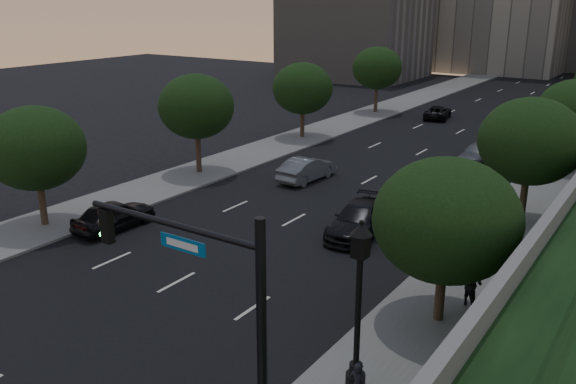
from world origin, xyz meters
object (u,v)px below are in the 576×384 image
Objects in this scene: pedestrian_c at (481,224)px; sedan_near_left at (114,215)px; traffic_signal_mast at (225,340)px; sedan_far_right at (478,153)px; pedestrian_b at (472,283)px; sedan_near_right at (359,220)px; sedan_mid_left at (307,169)px; street_lamp at (358,316)px; sedan_far_left at (438,112)px.

sedan_near_left is at bearing 30.67° from pedestrian_c.
traffic_signal_mast is 18.49m from sedan_near_left.
sedan_far_right is 22.50m from pedestrian_b.
traffic_signal_mast is 16.98m from sedan_near_right.
sedan_far_right is (11.53, 23.44, -0.01)m from sedan_near_left.
pedestrian_b is at bearing 145.67° from sedan_mid_left.
street_lamp is 22.54m from sedan_mid_left.
sedan_near_left is 26.12m from sedan_far_right.
sedan_mid_left is 2.72× the size of pedestrian_c.
pedestrian_b is at bearing -40.77° from sedan_near_right.
sedan_far_left is 32.41m from sedan_near_right.
street_lamp reaches higher than sedan_mid_left.
sedan_near_right is at bearing 117.04° from street_lamp.
street_lamp is 1.24× the size of sedan_near_left.
street_lamp is at bearing 94.98° from pedestrian_c.
sedan_near_right reaches higher than sedan_far_left.
sedan_near_left reaches higher than sedan_far_left.
traffic_signal_mast reaches higher than street_lamp.
sedan_far_left is at bearing 107.53° from street_lamp.
sedan_near_left reaches higher than sedan_far_right.
sedan_mid_left is at bearing 125.79° from street_lamp.
pedestrian_c is at bearing 164.17° from sedan_mid_left.
sedan_far_left is at bearing 104.54° from traffic_signal_mast.
sedan_far_right is (-5.21, 28.73, -1.88)m from street_lamp.
sedan_far_right is (8.41, -14.40, 0.12)m from sedan_far_left.
sedan_near_left is at bearing 74.71° from sedan_far_left.
traffic_signal_mast is 18.47m from pedestrian_c.
pedestrian_c reaches higher than sedan_near_right.
sedan_mid_left is at bearing 128.88° from sedan_near_right.
sedan_mid_left is (-13.13, 18.22, -1.86)m from street_lamp.
traffic_signal_mast is at bearing 90.46° from pedestrian_c.
pedestrian_b is at bearing -173.47° from sedan_near_left.
pedestrian_c is (5.45, 2.19, 0.23)m from sedan_near_right.
street_lamp is 17.66m from sedan_near_left.
pedestrian_b is at bearing 80.46° from street_lamp.
sedan_mid_left is 1.05× the size of sedan_far_right.
street_lamp reaches higher than sedan_near_right.
sedan_far_right is at bearing -69.46° from pedestrian_c.
sedan_far_left is 1.03× the size of sedan_far_right.
sedan_mid_left reaches higher than sedan_far_right.
sedan_mid_left is at bearing 80.54° from sedan_far_left.
pedestrian_b reaches higher than sedan_near_right.
street_lamp reaches higher than sedan_far_right.
sedan_mid_left is 1.02× the size of sedan_far_left.
sedan_near_right is 5.88m from pedestrian_c.
sedan_near_right is (10.80, 6.35, 0.01)m from sedan_near_left.
pedestrian_b is at bearing 101.82° from sedan_far_left.
sedan_near_left is (-15.46, 9.72, -2.90)m from traffic_signal_mast.
sedan_mid_left is at bearing -10.34° from pedestrian_b.
traffic_signal_mast is 1.55× the size of sedan_near_left.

